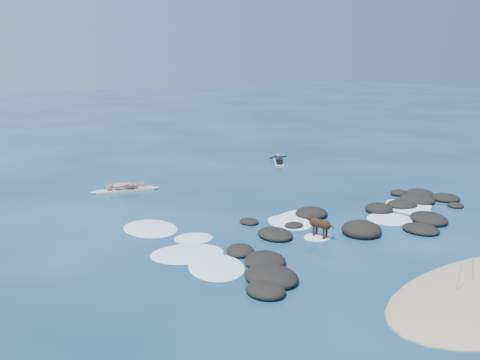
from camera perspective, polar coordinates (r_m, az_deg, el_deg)
ground at (r=21.74m, az=8.22°, el=-3.99°), size 160.00×160.00×0.00m
reef_rocks at (r=20.82m, az=12.78°, el=-4.65°), size 13.86×6.62×0.63m
breaking_foam at (r=20.50m, az=5.82°, el=-4.97°), size 13.30×7.24×0.12m
standing_surfer_rig at (r=26.02m, az=-12.23°, el=0.41°), size 3.25×1.20×1.87m
paddling_surfer_rig at (r=32.29m, az=4.17°, el=2.09°), size 1.72×2.21×0.42m
dog at (r=19.26m, az=8.41°, el=-4.61°), size 0.47×1.27×0.81m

